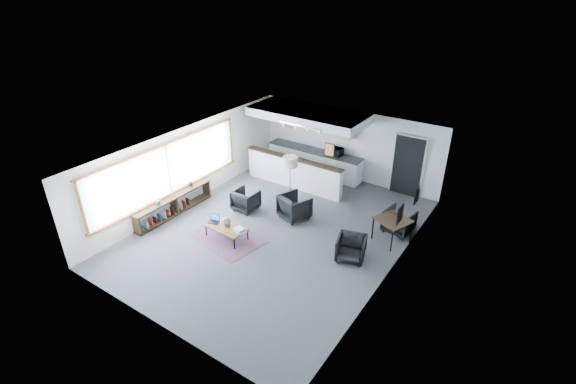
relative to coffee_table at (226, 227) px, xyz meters
The scene contains 21 objects.
room 1.77m from the coffee_table, 47.43° to the left, with size 7.02×9.02×2.62m.
window 2.69m from the coffee_table, behind, with size 0.10×5.95×1.66m.
console 2.28m from the coffee_table, behind, with size 0.35×3.00×0.80m.
kitchenette 4.92m from the coffee_table, 92.17° to the left, with size 4.20×1.96×2.60m.
doorway 6.48m from the coffee_table, 59.04° to the left, with size 1.10×0.12×2.15m.
track_light 3.97m from the coffee_table, 82.65° to the left, with size 1.60×0.07×0.15m.
wall_art_lower 4.88m from the coffee_table, 18.57° to the left, with size 0.03×0.38×0.48m.
wall_art_upper 5.41m from the coffee_table, 32.04° to the left, with size 0.03×0.34×0.44m.
kilim_rug 0.36m from the coffee_table, ahead, with size 2.26×1.73×0.01m.
coffee_table is the anchor object (origin of this frame).
laptop 0.48m from the coffee_table, behind, with size 0.36×0.32×0.22m.
ceramic_pot 0.17m from the coffee_table, 121.41° to the left, with size 0.25×0.25×0.25m.
book_stack 0.49m from the coffee_table, ahead, with size 0.38×0.33×0.10m.
coaster 0.25m from the coffee_table, 45.14° to the right, with size 0.12×0.12×0.01m.
armchair_left 1.71m from the coffee_table, 109.91° to the left, with size 0.73×0.68×0.75m, color black.
armchair_right 2.29m from the coffee_table, 63.84° to the left, with size 0.83×0.77×0.85m, color black.
floor_lamp 2.94m from the coffee_table, 81.06° to the left, with size 0.55×0.55×1.71m.
dining_table 4.75m from the coffee_table, 32.19° to the left, with size 1.12×1.12×0.72m.
dining_chair_near 3.61m from the coffee_table, 17.51° to the left, with size 0.63×0.59×0.65m, color black.
dining_chair_far 5.08m from the coffee_table, 37.75° to the left, with size 0.66×0.62×0.68m, color black.
microwave 5.35m from the coffee_table, 82.56° to the left, with size 0.54×0.30×0.36m, color black.
Camera 1 is at (6.09, -8.52, 6.90)m, focal length 26.00 mm.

